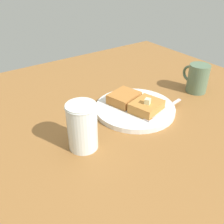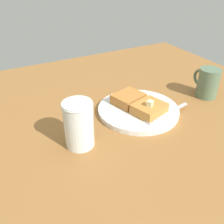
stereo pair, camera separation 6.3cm
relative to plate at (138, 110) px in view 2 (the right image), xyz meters
The scene contains 8 objects.
table_surface 5.32cm from the plate, 38.28° to the right, with size 94.06×94.06×2.33cm, color #8F5E2F.
plate is the anchor object (origin of this frame).
toast_slice_left 4.23cm from the plate, 164.31° to the right, with size 7.03×8.28×2.77cm, color #BB7935.
toast_slice_middle 4.23cm from the plate, 15.69° to the left, with size 7.03×8.28×2.77cm, color #B26F31.
butter_pat_primary 6.03cm from the plate, behind, with size 1.53×1.38×1.53cm, color beige.
fork 7.78cm from the plate, 145.18° to the right, with size 4.21×16.00×0.36cm.
syrup_jar 21.17cm from the plate, 105.36° to the left, with size 7.00×7.00×11.30cm.
coffee_mug 24.57cm from the plate, 94.36° to the right, with size 9.44×6.47×9.19cm.
Camera 2 is at (-53.56, 38.38, 40.14)cm, focal length 40.00 mm.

